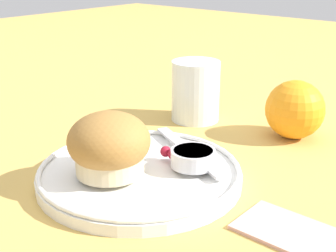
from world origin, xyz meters
name	(u,v)px	position (x,y,z in m)	size (l,w,h in m)	color
ground_plane	(159,181)	(0.00, 0.00, 0.00)	(3.00, 3.00, 0.00)	tan
plate	(140,173)	(-0.02, -0.01, 0.01)	(0.25, 0.25, 0.02)	white
muffin	(109,145)	(-0.03, -0.05, 0.05)	(0.10, 0.10, 0.07)	beige
cream_ramekin	(193,157)	(0.03, 0.03, 0.03)	(0.05, 0.05, 0.02)	silver
berry_pair	(170,153)	(-0.01, 0.03, 0.03)	(0.03, 0.01, 0.01)	maroon
butter_knife	(187,150)	(0.00, 0.06, 0.02)	(0.16, 0.09, 0.00)	silver
orange_fruit	(295,110)	(0.06, 0.24, 0.04)	(0.09, 0.09, 0.09)	orange
juice_glass	(196,91)	(-0.10, 0.21, 0.05)	(0.08, 0.08, 0.10)	silver
folded_napkin	(298,234)	(0.18, 0.00, 0.00)	(0.12, 0.07, 0.01)	#D19E93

